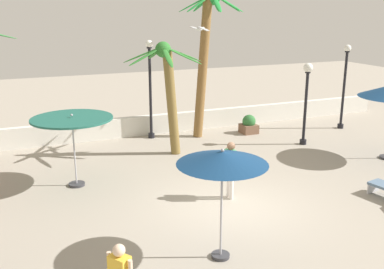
# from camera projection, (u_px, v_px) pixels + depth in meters

# --- Properties ---
(ground_plane) EXTENTS (56.00, 56.00, 0.00)m
(ground_plane) POSITION_uv_depth(u_px,v_px,m) (231.00, 207.00, 12.84)
(ground_plane) COLOR #9E9384
(boundary_wall) EXTENTS (25.20, 0.30, 0.87)m
(boundary_wall) POSITION_uv_depth(u_px,v_px,m) (146.00, 125.00, 20.04)
(boundary_wall) COLOR silver
(boundary_wall) RESTS_ON ground_plane
(patio_umbrella_0) EXTENTS (2.50, 2.50, 2.36)m
(patio_umbrella_0) POSITION_uv_depth(u_px,v_px,m) (72.00, 123.00, 13.82)
(patio_umbrella_0) COLOR #333338
(patio_umbrella_0) RESTS_ON ground_plane
(patio_umbrella_2) EXTENTS (2.00, 2.00, 2.61)m
(patio_umbrella_2) POSITION_uv_depth(u_px,v_px,m) (222.00, 159.00, 9.60)
(patio_umbrella_2) COLOR #333338
(patio_umbrella_2) RESTS_ON ground_plane
(palm_tree_1) EXTENTS (2.84, 2.85, 6.23)m
(palm_tree_1) POSITION_uv_depth(u_px,v_px,m) (205.00, 50.00, 18.95)
(palm_tree_1) COLOR brown
(palm_tree_1) RESTS_ON ground_plane
(palm_tree_2) EXTENTS (2.94, 2.97, 4.33)m
(palm_tree_2) POSITION_uv_depth(u_px,v_px,m) (168.00, 84.00, 16.71)
(palm_tree_2) COLOR brown
(palm_tree_2) RESTS_ON ground_plane
(lamp_post_0) EXTENTS (0.38, 0.38, 3.38)m
(lamp_post_0) POSITION_uv_depth(u_px,v_px,m) (306.00, 94.00, 18.16)
(lamp_post_0) COLOR black
(lamp_post_0) RESTS_ON ground_plane
(lamp_post_2) EXTENTS (0.31, 0.31, 4.21)m
(lamp_post_2) POSITION_uv_depth(u_px,v_px,m) (150.00, 85.00, 19.03)
(lamp_post_2) COLOR black
(lamp_post_2) RESTS_ON ground_plane
(lamp_post_3) EXTENTS (0.32, 0.32, 3.89)m
(lamp_post_3) POSITION_uv_depth(u_px,v_px,m) (344.00, 82.00, 20.64)
(lamp_post_3) COLOR black
(lamp_post_3) RESTS_ON ground_plane
(guest_1) EXTENTS (0.26, 0.56, 1.75)m
(guest_1) POSITION_uv_depth(u_px,v_px,m) (231.00, 164.00, 13.14)
(guest_1) COLOR silver
(guest_1) RESTS_ON ground_plane
(seagull_0) EXTENTS (0.39, 1.18, 0.15)m
(seagull_0) POSITION_uv_depth(u_px,v_px,m) (200.00, 29.00, 16.73)
(seagull_0) COLOR white
(planter) EXTENTS (0.70, 0.70, 0.85)m
(planter) POSITION_uv_depth(u_px,v_px,m) (249.00, 125.00, 20.30)
(planter) COLOR brown
(planter) RESTS_ON ground_plane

